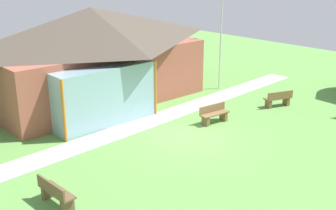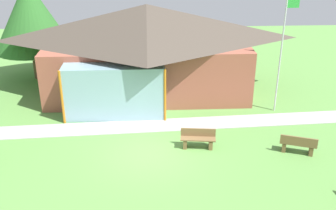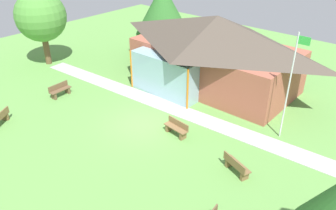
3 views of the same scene
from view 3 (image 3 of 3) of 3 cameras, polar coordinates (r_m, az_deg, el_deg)
The scene contains 10 objects.
ground_plane at distance 19.75m, azimuth -4.08°, elevation -3.21°, with size 44.00×44.00×0.00m, color #609947.
pavilion at distance 23.63m, azimuth 7.60°, elevation 9.03°, with size 11.85×7.55×4.90m.
footpath at distance 21.32m, azimuth 0.61°, elevation -0.48°, with size 23.32×1.30×0.03m, color #ADADA8.
flagpole at distance 18.13m, azimuth 19.77°, elevation 3.44°, with size 0.64×0.08×5.82m.
bench_rear_near_path at distance 18.60m, azimuth 1.42°, elevation -3.90°, with size 1.54×0.60×0.84m.
bench_mid_left at distance 23.75m, azimuth -17.65°, elevation 2.36°, with size 0.52×1.52×0.84m.
bench_front_left at distance 21.69m, azimuth -26.36°, elevation -2.08°, with size 1.18×1.50×0.84m.
bench_mid_right at distance 16.29m, azimuth 11.35°, elevation -9.98°, with size 1.56×0.93×0.84m.
tree_behind_pavilion_left at distance 29.01m, azimuth -0.89°, elevation 15.78°, with size 4.56×4.56×5.96m.
tree_west_hedge at distance 28.61m, azimuth -20.54°, elevation 13.71°, with size 3.88×3.88×5.80m.
Camera 3 is at (11.95, -11.73, 10.48)m, focal length 36.39 mm.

